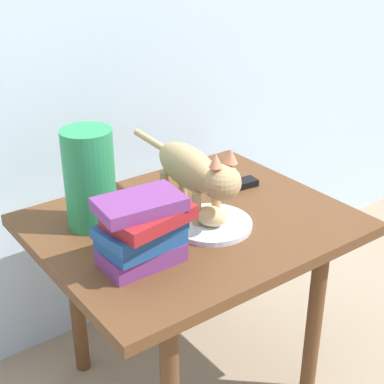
# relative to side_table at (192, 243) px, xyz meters

# --- Properties ---
(ground_plane) EXTENTS (6.00, 6.00, 0.00)m
(ground_plane) POSITION_rel_side_table_xyz_m (0.00, 0.00, -0.48)
(ground_plane) COLOR gray
(side_table) EXTENTS (0.79, 0.65, 0.55)m
(side_table) POSITION_rel_side_table_xyz_m (0.00, 0.00, 0.00)
(side_table) COLOR brown
(side_table) RESTS_ON ground
(plate) EXTENTS (0.21, 0.21, 0.01)m
(plate) POSITION_rel_side_table_xyz_m (0.02, -0.06, 0.08)
(plate) COLOR silver
(plate) RESTS_ON side_table
(bread_roll) EXTENTS (0.09, 0.10, 0.05)m
(bread_roll) POSITION_rel_side_table_xyz_m (0.01, -0.07, 0.11)
(bread_roll) COLOR #E0BC7A
(bread_roll) RESTS_ON plate
(cat) EXTENTS (0.11, 0.48, 0.23)m
(cat) POSITION_rel_side_table_xyz_m (0.01, 0.01, 0.20)
(cat) COLOR tan
(cat) RESTS_ON side_table
(book_stack) EXTENTS (0.22, 0.16, 0.17)m
(book_stack) POSITION_rel_side_table_xyz_m (-0.21, -0.10, 0.16)
(book_stack) COLOR #72337A
(book_stack) RESTS_ON side_table
(green_vase) EXTENTS (0.13, 0.13, 0.26)m
(green_vase) POSITION_rel_side_table_xyz_m (-0.22, 0.13, 0.20)
(green_vase) COLOR #288C51
(green_vase) RESTS_ON side_table
(tv_remote) EXTENTS (0.15, 0.06, 0.02)m
(tv_remote) POSITION_rel_side_table_xyz_m (0.21, 0.08, 0.08)
(tv_remote) COLOR black
(tv_remote) RESTS_ON side_table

